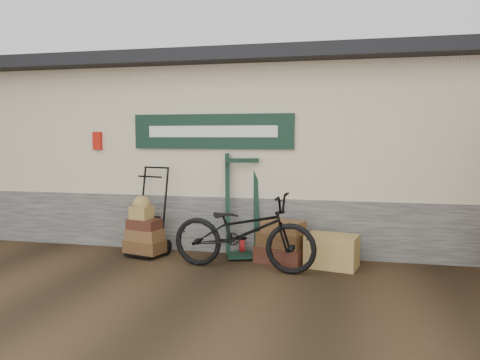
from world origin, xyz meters
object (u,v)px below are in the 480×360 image
bicycle (243,227)px  green_barrow (242,205)px  wicker_hamper (332,251)px  porter_trolley (150,210)px  suitcase_stack (282,241)px

bicycle → green_barrow: bearing=18.9°
green_barrow → wicker_hamper: bearing=-31.5°
porter_trolley → wicker_hamper: bearing=11.2°
wicker_hamper → suitcase_stack: bearing=173.3°
wicker_hamper → bicycle: (-1.22, -0.40, 0.37)m
green_barrow → suitcase_stack: 0.84m
bicycle → porter_trolley: bearing=77.8°
green_barrow → suitcase_stack: (0.65, -0.24, -0.48)m
suitcase_stack → wicker_hamper: suitcase_stack is taller
suitcase_stack → bicycle: bearing=-134.6°
green_barrow → bicycle: bearing=-94.9°
porter_trolley → wicker_hamper: size_ratio=1.98×
green_barrow → wicker_hamper: (1.39, -0.32, -0.57)m
green_barrow → bicycle: (0.17, -0.72, -0.20)m
porter_trolley → suitcase_stack: size_ratio=1.96×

